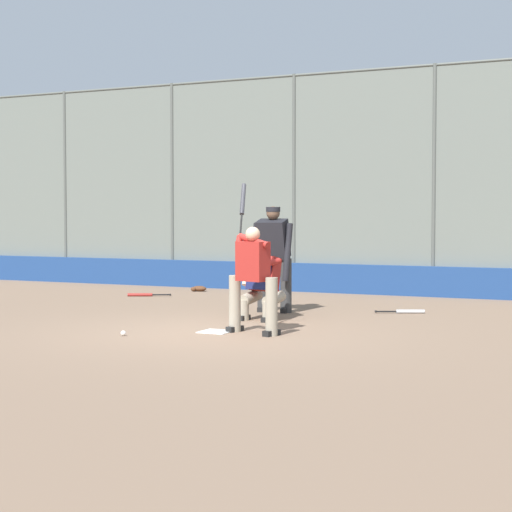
# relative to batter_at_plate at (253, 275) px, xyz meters

# --- Properties ---
(ground_plane) EXTENTS (160.00, 160.00, 0.00)m
(ground_plane) POSITION_rel_batter_at_plate_xyz_m (0.55, 0.07, -0.82)
(ground_plane) COLOR #7A604C
(home_plate_marker) EXTENTS (0.43, 0.43, 0.01)m
(home_plate_marker) POSITION_rel_batter_at_plate_xyz_m (0.55, 0.07, -0.82)
(home_plate_marker) COLOR white
(home_plate_marker) RESTS_ON ground_plane
(backstop_fence) EXTENTS (21.80, 0.08, 4.77)m
(backstop_fence) POSITION_rel_batter_at_plate_xyz_m (0.55, -6.63, 1.65)
(backstop_fence) COLOR #515651
(backstop_fence) RESTS_ON ground_plane
(padding_wall) EXTENTS (21.29, 0.18, 0.62)m
(padding_wall) POSITION_rel_batter_at_plate_xyz_m (0.55, -6.53, -0.51)
(padding_wall) COLOR navy
(padding_wall) RESTS_ON ground_plane
(batter_at_plate) EXTENTS (0.87, 0.85, 2.14)m
(batter_at_plate) POSITION_rel_batter_at_plate_xyz_m (0.00, 0.00, 0.00)
(batter_at_plate) COLOR gray
(batter_at_plate) RESTS_ON ground_plane
(catcher_behind_plate) EXTENTS (0.67, 0.81, 1.26)m
(catcher_behind_plate) POSITION_rel_batter_at_plate_xyz_m (0.55, -1.51, -0.17)
(catcher_behind_plate) COLOR gray
(catcher_behind_plate) RESTS_ON ground_plane
(umpire_home) EXTENTS (0.74, 0.46, 1.82)m
(umpire_home) POSITION_rel_batter_at_plate_xyz_m (0.80, -2.56, 0.16)
(umpire_home) COLOR #333333
(umpire_home) RESTS_ON ground_plane
(spare_bat_near_backstop) EXTENTS (0.79, 0.40, 0.07)m
(spare_bat_near_backstop) POSITION_rel_batter_at_plate_xyz_m (-1.32, -3.36, -0.79)
(spare_bat_near_backstop) COLOR black
(spare_bat_near_backstop) RESTS_ON ground_plane
(spare_bat_by_padding) EXTENTS (0.82, 0.45, 0.07)m
(spare_bat_by_padding) POSITION_rel_batter_at_plate_xyz_m (4.42, -4.11, -0.79)
(spare_bat_by_padding) COLOR black
(spare_bat_by_padding) RESTS_ON ground_plane
(fielding_glove_on_dirt) EXTENTS (0.33, 0.25, 0.12)m
(fielding_glove_on_dirt) POSITION_rel_batter_at_plate_xyz_m (3.95, -5.63, -0.76)
(fielding_glove_on_dirt) COLOR #56331E
(fielding_glove_on_dirt) RESTS_ON ground_plane
(baseball_loose) EXTENTS (0.07, 0.07, 0.07)m
(baseball_loose) POSITION_rel_batter_at_plate_xyz_m (1.53, 0.96, -0.79)
(baseball_loose) COLOR white
(baseball_loose) RESTS_ON ground_plane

